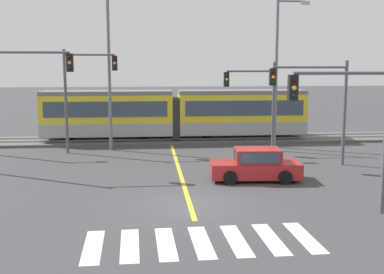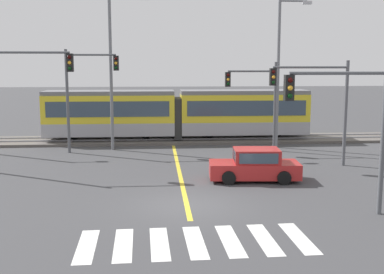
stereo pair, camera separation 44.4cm
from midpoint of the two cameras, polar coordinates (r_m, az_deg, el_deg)
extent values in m
plane|color=#3D3D3F|center=(18.93, -0.91, -8.08)|extent=(200.00, 200.00, 0.00)
cube|color=#56514C|center=(34.39, -2.97, -0.33)|extent=(120.00, 4.00, 0.18)
cube|color=#939399|center=(33.65, -2.92, -0.29)|extent=(120.00, 0.08, 0.10)
cube|color=#939399|center=(35.08, -3.02, 0.08)|extent=(120.00, 0.08, 0.10)
cube|color=#9E9EA3|center=(34.36, -10.30, 1.03)|extent=(9.00, 2.60, 0.90)
cube|color=yellow|center=(34.21, -10.36, 3.36)|extent=(9.00, 2.60, 1.90)
cube|color=#384756|center=(32.89, -10.56, 3.23)|extent=(8.28, 0.04, 1.04)
cube|color=slate|center=(34.13, -10.41, 5.18)|extent=(9.00, 2.39, 0.28)
cylinder|color=black|center=(34.30, -6.16, 0.35)|extent=(0.70, 0.20, 0.70)
cylinder|color=black|center=(34.72, -14.35, 0.23)|extent=(0.70, 0.20, 0.70)
cube|color=#9E9EA3|center=(34.85, 5.46, 1.24)|extent=(9.00, 2.60, 0.90)
cube|color=yellow|center=(34.70, 5.49, 3.53)|extent=(9.00, 2.60, 1.90)
cube|color=#384756|center=(33.40, 5.92, 3.41)|extent=(8.28, 0.04, 1.04)
cube|color=slate|center=(34.62, 5.52, 5.33)|extent=(9.00, 2.39, 0.28)
cylinder|color=black|center=(35.45, 9.38, 0.55)|extent=(0.70, 0.20, 0.70)
cylinder|color=black|center=(34.53, 1.41, 0.45)|extent=(0.70, 0.20, 0.70)
cube|color=#2D2D2D|center=(34.19, -2.37, 2.31)|extent=(0.50, 2.34, 2.80)
cube|color=silver|center=(15.17, -12.50, -12.59)|extent=(0.64, 2.82, 0.01)
cube|color=silver|center=(15.10, -8.24, -12.57)|extent=(0.64, 2.82, 0.01)
cube|color=silver|center=(15.11, -3.97, -12.48)|extent=(0.64, 2.82, 0.01)
cube|color=silver|center=(15.20, 0.27, -12.32)|extent=(0.64, 2.82, 0.01)
cube|color=silver|center=(15.37, 4.43, -12.11)|extent=(0.64, 2.82, 0.01)
cube|color=silver|center=(15.62, 8.48, -11.84)|extent=(0.64, 2.82, 0.01)
cube|color=silver|center=(15.94, 12.37, -11.53)|extent=(0.64, 2.82, 0.01)
cube|color=gold|center=(24.68, -1.99, -4.10)|extent=(0.20, 15.81, 0.01)
cube|color=#B22323|center=(22.94, 6.94, -3.83)|extent=(4.31, 2.00, 0.72)
cube|color=#B22323|center=(22.81, 7.22, -2.16)|extent=(2.20, 1.67, 0.64)
cube|color=#384756|center=(22.69, 4.71, -2.18)|extent=(0.20, 1.43, 0.52)
cube|color=#384756|center=(22.06, 7.51, -2.54)|extent=(1.78, 0.17, 0.48)
cylinder|color=black|center=(22.01, 3.98, -4.84)|extent=(0.65, 0.27, 0.64)
cylinder|color=black|center=(23.66, 3.61, -3.89)|extent=(0.65, 0.27, 0.64)
cylinder|color=black|center=(22.38, 10.44, -4.74)|extent=(0.65, 0.27, 0.64)
cylinder|color=black|center=(24.00, 9.62, -3.81)|extent=(0.65, 0.27, 0.64)
cylinder|color=#515459|center=(30.64, 9.21, 3.56)|extent=(0.18, 0.18, 5.58)
cylinder|color=#515459|center=(30.18, 6.53, 7.76)|extent=(3.00, 0.12, 0.12)
cube|color=black|center=(29.92, 3.68, 6.83)|extent=(0.32, 0.28, 0.90)
sphere|color=#360605|center=(29.77, 3.73, 7.34)|extent=(0.18, 0.18, 0.18)
sphere|color=#F7AA26|center=(29.78, 3.72, 6.82)|extent=(0.18, 0.18, 0.18)
sphere|color=black|center=(29.78, 3.72, 6.30)|extent=(0.18, 0.18, 0.18)
cylinder|color=#515459|center=(27.07, 17.18, 2.69)|extent=(0.18, 0.18, 5.64)
cylinder|color=#515459|center=(26.24, 13.34, 8.05)|extent=(4.00, 0.12, 0.12)
cube|color=black|center=(25.68, 9.04, 7.05)|extent=(0.32, 0.28, 0.90)
sphere|color=#360605|center=(25.53, 9.14, 7.64)|extent=(0.18, 0.18, 0.18)
sphere|color=#F7AA26|center=(25.53, 9.12, 7.04)|extent=(0.18, 0.18, 0.18)
sphere|color=black|center=(25.54, 9.11, 6.43)|extent=(0.18, 0.18, 0.18)
cylinder|color=#515459|center=(25.21, -19.37, 9.45)|extent=(4.00, 0.12, 0.12)
cube|color=black|center=(24.80, -14.77, 8.51)|extent=(0.32, 0.28, 0.90)
sphere|color=#360605|center=(24.66, -14.85, 9.14)|extent=(0.18, 0.18, 0.18)
sphere|color=#F7AA26|center=(24.65, -14.83, 8.51)|extent=(0.18, 0.18, 0.18)
sphere|color=black|center=(24.65, -14.81, 7.89)|extent=(0.18, 0.18, 0.18)
cylinder|color=#515459|center=(17.72, 16.67, 7.26)|extent=(3.50, 0.12, 0.12)
cube|color=black|center=(17.16, 11.14, 5.76)|extent=(0.32, 0.28, 0.90)
sphere|color=#360605|center=(17.01, 11.31, 6.64)|extent=(0.18, 0.18, 0.18)
sphere|color=#F7AA26|center=(17.02, 11.29, 5.73)|extent=(0.18, 0.18, 0.18)
sphere|color=black|center=(17.03, 11.26, 4.82)|extent=(0.18, 0.18, 0.18)
cylinder|color=#515459|center=(30.37, -15.13, 4.04)|extent=(0.18, 0.18, 6.33)
cylinder|color=#515459|center=(30.07, -12.49, 9.50)|extent=(3.00, 0.12, 0.12)
cube|color=black|center=(29.92, -9.57, 8.63)|extent=(0.32, 0.28, 0.90)
sphere|color=#360605|center=(29.78, -9.61, 9.15)|extent=(0.18, 0.18, 0.18)
sphere|color=#F7AA26|center=(29.77, -9.60, 8.63)|extent=(0.18, 0.18, 0.18)
sphere|color=black|center=(29.78, -9.58, 8.11)|extent=(0.18, 0.18, 0.18)
cylinder|color=slate|center=(30.82, -10.19, 7.48)|extent=(0.20, 0.20, 9.78)
cylinder|color=slate|center=(31.78, 9.53, 7.36)|extent=(0.20, 0.20, 9.60)
cylinder|color=slate|center=(32.26, 11.31, 15.52)|extent=(1.76, 0.12, 0.12)
cube|color=#B2B2B7|center=(32.50, 12.84, 15.24)|extent=(0.56, 0.28, 0.20)
camera|label=1|loc=(0.22, -90.50, -0.08)|focal=45.00mm
camera|label=2|loc=(0.22, 89.50, 0.08)|focal=45.00mm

